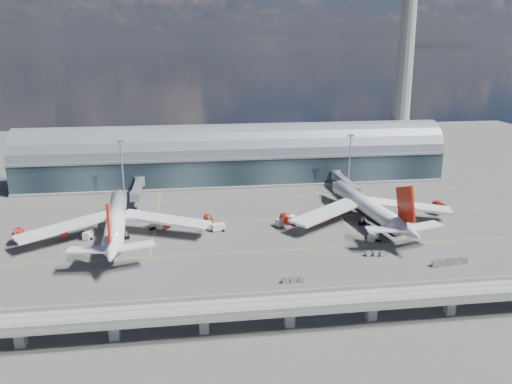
{
  "coord_description": "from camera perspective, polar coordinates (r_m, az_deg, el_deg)",
  "views": [
    {
      "loc": [
        -22.13,
        -156.69,
        63.38
      ],
      "look_at": [
        1.11,
        10.0,
        14.0
      ],
      "focal_mm": 35.0,
      "sensor_mm": 36.0,
      "label": 1
    }
  ],
  "objects": [
    {
      "name": "ground",
      "position": [
        170.47,
        0.09,
        -5.48
      ],
      "size": [
        500.0,
        500.0,
        0.0
      ],
      "primitive_type": "plane",
      "color": "#474744",
      "rests_on": "ground"
    },
    {
      "name": "taxi_lines",
      "position": [
        190.98,
        -0.83,
        -3.03
      ],
      "size": [
        200.0,
        80.12,
        0.01
      ],
      "color": "gold",
      "rests_on": "ground"
    },
    {
      "name": "terminal",
      "position": [
        241.4,
        -2.5,
        3.89
      ],
      "size": [
        200.0,
        30.0,
        28.0
      ],
      "color": "#1C282F",
      "rests_on": "ground"
    },
    {
      "name": "control_tower",
      "position": [
        262.81,
        16.57,
        13.14
      ],
      "size": [
        19.0,
        19.0,
        103.0
      ],
      "color": "gray",
      "rests_on": "ground"
    },
    {
      "name": "guideway",
      "position": [
        119.19,
        3.89,
        -12.86
      ],
      "size": [
        220.0,
        8.5,
        7.2
      ],
      "color": "gray",
      "rests_on": "ground"
    },
    {
      "name": "floodlight_mast_left",
      "position": [
        219.24,
        -15.04,
        2.67
      ],
      "size": [
        3.0,
        0.7,
        25.7
      ],
      "color": "gray",
      "rests_on": "ground"
    },
    {
      "name": "floodlight_mast_right",
      "position": [
        229.11,
        10.64,
        3.53
      ],
      "size": [
        3.0,
        0.7,
        25.7
      ],
      "color": "gray",
      "rests_on": "ground"
    },
    {
      "name": "airliner_left",
      "position": [
        176.31,
        -15.72,
        -3.24
      ],
      "size": [
        66.95,
        70.37,
        21.43
      ],
      "rotation": [
        0.0,
        0.0,
        0.08
      ],
      "color": "white",
      "rests_on": "ground"
    },
    {
      "name": "airliner_right",
      "position": [
        189.74,
        12.67,
        -1.76
      ],
      "size": [
        66.26,
        69.29,
        21.97
      ],
      "rotation": [
        0.0,
        0.0,
        0.1
      ],
      "color": "white",
      "rests_on": "ground"
    },
    {
      "name": "jet_bridge_left",
      "position": [
        218.83,
        -13.38,
        0.47
      ],
      "size": [
        4.4,
        28.0,
        7.25
      ],
      "color": "gray",
      "rests_on": "ground"
    },
    {
      "name": "jet_bridge_right",
      "position": [
        226.57,
        10.03,
        1.21
      ],
      "size": [
        4.4,
        32.0,
        7.25
      ],
      "color": "gray",
      "rests_on": "ground"
    },
    {
      "name": "service_truck_0",
      "position": [
        181.23,
        -18.57,
        -4.53
      ],
      "size": [
        3.15,
        6.93,
        2.77
      ],
      "rotation": [
        0.0,
        0.0,
        -0.15
      ],
      "color": "silver",
      "rests_on": "ground"
    },
    {
      "name": "service_truck_1",
      "position": [
        178.35,
        -4.3,
        -4.05
      ],
      "size": [
        4.93,
        3.05,
        2.66
      ],
      "rotation": [
        0.0,
        0.0,
        1.79
      ],
      "color": "silver",
      "rests_on": "ground"
    },
    {
      "name": "service_truck_2",
      "position": [
        183.95,
        3.45,
        -3.31
      ],
      "size": [
        8.49,
        5.92,
        3.02
      ],
      "rotation": [
        0.0,
        0.0,
        2.04
      ],
      "color": "silver",
      "rests_on": "ground"
    },
    {
      "name": "service_truck_3",
      "position": [
        173.91,
        13.23,
        -5.01
      ],
      "size": [
        5.16,
        5.26,
        2.57
      ],
      "rotation": [
        0.0,
        0.0,
        -0.77
      ],
      "color": "silver",
      "rests_on": "ground"
    },
    {
      "name": "service_truck_4",
      "position": [
        193.81,
        13.54,
        -2.75
      ],
      "size": [
        2.97,
        5.25,
        2.91
      ],
      "rotation": [
        0.0,
        0.0,
        -0.12
      ],
      "color": "silver",
      "rests_on": "ground"
    },
    {
      "name": "service_truck_5",
      "position": [
        183.99,
        -11.24,
        -3.61
      ],
      "size": [
        6.15,
        6.23,
        3.06
      ],
      "rotation": [
        0.0,
        0.0,
        0.77
      ],
      "color": "silver",
      "rests_on": "ground"
    },
    {
      "name": "cargo_train_0",
      "position": [
        141.37,
        4.3,
        -9.99
      ],
      "size": [
        6.56,
        1.72,
        1.45
      ],
      "rotation": [
        0.0,
        0.0,
        1.62
      ],
      "color": "gray",
      "rests_on": "ground"
    },
    {
      "name": "cargo_train_1",
      "position": [
        162.47,
        21.27,
        -7.47
      ],
      "size": [
        12.34,
        3.1,
        1.63
      ],
      "rotation": [
        0.0,
        0.0,
        1.44
      ],
      "color": "gray",
      "rests_on": "ground"
    },
    {
      "name": "cargo_train_2",
      "position": [
        161.97,
        13.47,
        -6.87
      ],
      "size": [
        6.62,
        2.51,
        1.45
      ],
      "rotation": [
        0.0,
        0.0,
        1.75
      ],
      "color": "gray",
      "rests_on": "ground"
    }
  ]
}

